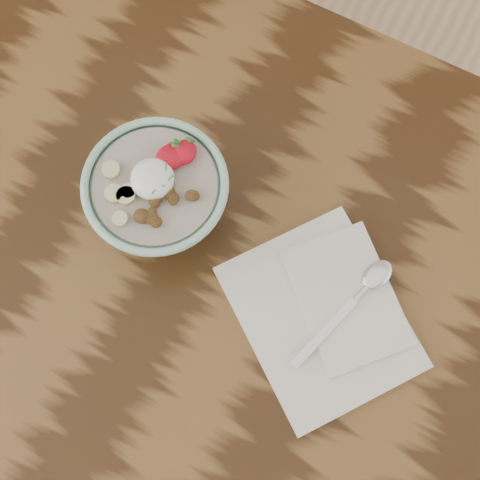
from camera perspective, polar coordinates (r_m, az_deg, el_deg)
name	(u,v)px	position (r cm, az deg, el deg)	size (l,w,h in cm)	color
table	(184,285)	(97.13, -4.79, -3.85)	(160.00, 90.00, 75.00)	black
breakfast_bowl	(158,195)	(84.88, -6.97, 3.85)	(18.03, 18.03, 12.21)	#95C9AF
napkin	(326,313)	(86.62, 7.35, -6.18)	(30.47, 29.43, 1.46)	silver
spoon	(364,289)	(86.70, 10.56, -4.14)	(7.11, 18.23, 0.96)	silver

